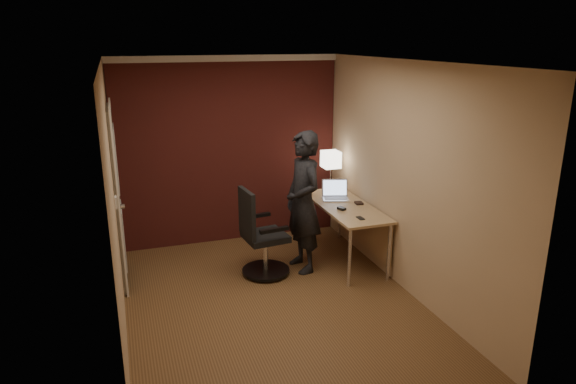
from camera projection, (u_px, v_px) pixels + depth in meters
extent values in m
plane|color=brown|center=(273.00, 303.00, 5.46)|extent=(4.00, 4.00, 0.00)
plane|color=white|center=(271.00, 62.00, 4.73)|extent=(4.00, 4.00, 0.00)
plane|color=tan|center=(229.00, 151.00, 6.91)|extent=(3.00, 0.00, 3.00)
plane|color=tan|center=(364.00, 276.00, 3.28)|extent=(3.00, 0.00, 3.00)
plane|color=tan|center=(114.00, 206.00, 4.64)|extent=(0.00, 4.00, 4.00)
plane|color=tan|center=(405.00, 178.00, 5.56)|extent=(0.00, 4.00, 4.00)
cube|color=maroon|center=(230.00, 151.00, 6.88)|extent=(2.98, 0.06, 2.50)
cube|color=silver|center=(227.00, 58.00, 6.52)|extent=(3.00, 0.08, 0.08)
cube|color=silver|center=(369.00, 84.00, 2.97)|extent=(3.00, 0.08, 0.08)
cube|color=silver|center=(105.00, 69.00, 4.30)|extent=(0.08, 4.00, 0.08)
cube|color=silver|center=(409.00, 64.00, 5.19)|extent=(0.08, 4.00, 0.08)
cube|color=silver|center=(117.00, 198.00, 5.71)|extent=(0.05, 0.82, 2.02)
cube|color=silver|center=(119.00, 198.00, 5.72)|extent=(0.02, 0.92, 2.12)
cylinder|color=silver|center=(122.00, 206.00, 5.43)|extent=(0.05, 0.05, 0.05)
cube|color=silver|center=(116.00, 202.00, 5.08)|extent=(0.02, 0.08, 0.12)
cube|color=tan|center=(345.00, 206.00, 6.34)|extent=(0.60, 1.50, 0.03)
cube|color=tan|center=(364.00, 225.00, 6.51)|extent=(0.02, 1.38, 0.54)
cylinder|color=silver|center=(350.00, 258.00, 5.74)|extent=(0.04, 0.04, 0.70)
cylinder|color=silver|center=(306.00, 218.00, 6.99)|extent=(0.04, 0.04, 0.70)
cylinder|color=silver|center=(389.00, 252.00, 5.90)|extent=(0.04, 0.04, 0.70)
cylinder|color=silver|center=(340.00, 214.00, 7.15)|extent=(0.04, 0.04, 0.70)
cube|color=silver|center=(330.00, 189.00, 6.96)|extent=(0.11, 0.11, 0.01)
cylinder|color=silver|center=(330.00, 178.00, 6.91)|extent=(0.01, 0.01, 0.30)
cube|color=white|center=(331.00, 159.00, 6.84)|extent=(0.22, 0.22, 0.22)
cube|color=silver|center=(335.00, 199.00, 6.55)|extent=(0.38, 0.31, 0.01)
cube|color=silver|center=(335.00, 187.00, 6.63)|extent=(0.33, 0.15, 0.22)
cube|color=#B2CCF2|center=(335.00, 188.00, 6.62)|extent=(0.30, 0.13, 0.19)
cube|color=gray|center=(336.00, 198.00, 6.54)|extent=(0.31, 0.20, 0.00)
cube|color=black|center=(342.00, 209.00, 6.15)|extent=(0.09, 0.11, 0.03)
cube|color=black|center=(360.00, 218.00, 5.86)|extent=(0.06, 0.12, 0.01)
cube|color=black|center=(359.00, 203.00, 6.37)|extent=(0.11, 0.12, 0.02)
cylinder|color=black|center=(266.00, 270.00, 6.14)|extent=(0.57, 0.57, 0.03)
cylinder|color=silver|center=(266.00, 254.00, 6.08)|extent=(0.06, 0.06, 0.43)
cube|color=black|center=(265.00, 236.00, 6.02)|extent=(0.52, 0.52, 0.07)
cube|color=black|center=(247.00, 214.00, 5.83)|extent=(0.10, 0.43, 0.56)
cube|color=black|center=(257.00, 216.00, 6.19)|extent=(0.35, 0.09, 0.04)
cube|color=black|center=(274.00, 230.00, 5.74)|extent=(0.35, 0.09, 0.04)
imported|color=black|center=(303.00, 202.00, 6.05)|extent=(0.47, 0.66, 1.70)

